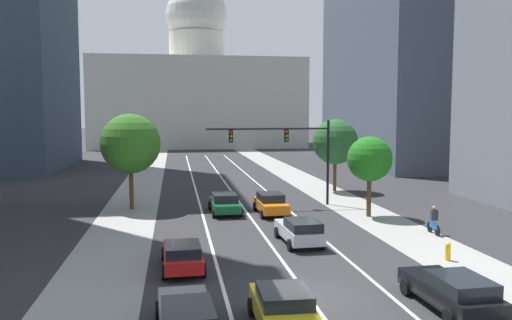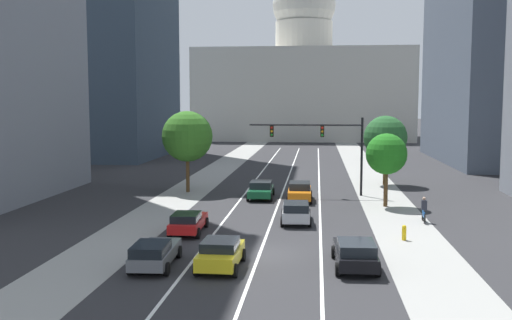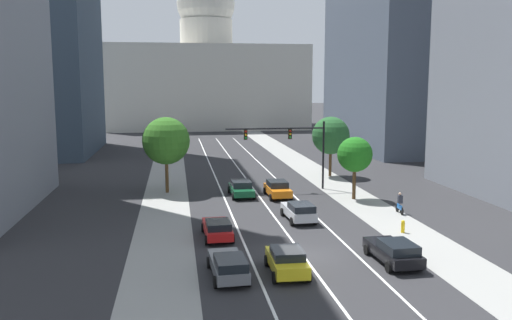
# 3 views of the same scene
# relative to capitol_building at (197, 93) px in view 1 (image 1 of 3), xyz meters

# --- Properties ---
(ground_plane) EXTENTS (400.00, 400.00, 0.00)m
(ground_plane) POSITION_rel_capitol_building_xyz_m (0.00, -57.20, -11.63)
(ground_plane) COLOR #2B2B2D
(sidewalk_left) EXTENTS (4.07, 130.00, 0.01)m
(sidewalk_left) POSITION_rel_capitol_building_xyz_m (-8.53, -62.20, -11.63)
(sidewalk_left) COLOR gray
(sidewalk_left) RESTS_ON ground
(sidewalk_right) EXTENTS (4.07, 130.00, 0.01)m
(sidewalk_right) POSITION_rel_capitol_building_xyz_m (8.53, -62.20, -11.63)
(sidewalk_right) COLOR gray
(sidewalk_right) RESTS_ON ground
(lane_stripe_left) EXTENTS (0.16, 90.00, 0.01)m
(lane_stripe_left) POSITION_rel_capitol_building_xyz_m (-3.25, -72.20, -11.62)
(lane_stripe_left) COLOR white
(lane_stripe_left) RESTS_ON ground
(lane_stripe_center) EXTENTS (0.16, 90.00, 0.01)m
(lane_stripe_center) POSITION_rel_capitol_building_xyz_m (0.00, -72.20, -11.62)
(lane_stripe_center) COLOR white
(lane_stripe_center) RESTS_ON ground
(lane_stripe_right) EXTENTS (0.16, 90.00, 0.01)m
(lane_stripe_right) POSITION_rel_capitol_building_xyz_m (3.25, -72.20, -11.62)
(lane_stripe_right) COLOR white
(lane_stripe_right) RESTS_ON ground
(capitol_building) EXTENTS (44.19, 26.14, 36.18)m
(capitol_building) POSITION_rel_capitol_building_xyz_m (0.00, 0.00, 0.00)
(capitol_building) COLOR beige
(capitol_building) RESTS_ON ground
(car_yellow) EXTENTS (2.08, 4.08, 1.44)m
(car_yellow) POSITION_rel_capitol_building_xyz_m (-1.62, -100.03, -10.87)
(car_yellow) COLOR yellow
(car_yellow) RESTS_ON ground
(car_gray) EXTENTS (2.10, 4.69, 1.38)m
(car_gray) POSITION_rel_capitol_building_xyz_m (-4.86, -100.22, -10.90)
(car_gray) COLOR slate
(car_gray) RESTS_ON ground
(car_orange) EXTENTS (2.11, 4.44, 1.51)m
(car_orange) POSITION_rel_capitol_building_xyz_m (1.62, -80.29, -10.84)
(car_orange) COLOR orange
(car_orange) RESTS_ON ground
(car_silver) EXTENTS (2.12, 4.45, 1.48)m
(car_silver) POSITION_rel_capitol_building_xyz_m (1.63, -88.98, -10.85)
(car_silver) COLOR #B2B5BA
(car_silver) RESTS_ON ground
(car_black) EXTENTS (2.20, 4.72, 1.43)m
(car_black) POSITION_rel_capitol_building_xyz_m (4.87, -99.27, -10.88)
(car_black) COLOR black
(car_black) RESTS_ON ground
(car_green) EXTENTS (2.17, 4.67, 1.44)m
(car_green) POSITION_rel_capitol_building_xyz_m (-1.62, -79.37, -10.87)
(car_green) COLOR #14512D
(car_green) RESTS_ON ground
(car_red) EXTENTS (2.02, 4.58, 1.34)m
(car_red) POSITION_rel_capitol_building_xyz_m (-4.86, -92.69, -10.92)
(car_red) COLOR red
(car_red) RESTS_ON ground
(traffic_signal_mast) EXTENTS (9.72, 0.39, 6.70)m
(traffic_signal_mast) POSITION_rel_capitol_building_xyz_m (3.65, -77.14, -6.83)
(traffic_signal_mast) COLOR black
(traffic_signal_mast) RESTS_ON ground
(fire_hydrant) EXTENTS (0.26, 0.35, 0.91)m
(fire_hydrant) POSITION_rel_capitol_building_xyz_m (8.09, -93.24, -11.17)
(fire_hydrant) COLOR yellow
(fire_hydrant) RESTS_ON ground
(cyclist) EXTENTS (0.37, 1.70, 1.72)m
(cyclist) POSITION_rel_capitol_building_xyz_m (10.13, -87.93, -10.78)
(cyclist) COLOR black
(cyclist) RESTS_ON ground
(street_tree_near_left) EXTENTS (4.49, 4.49, 7.22)m
(street_tree_near_left) POSITION_rel_capitol_building_xyz_m (-8.43, -76.68, -6.66)
(street_tree_near_left) COLOR #51381E
(street_tree_near_left) RESTS_ON ground
(street_tree_far_right) EXTENTS (4.18, 4.18, 6.69)m
(street_tree_far_right) POSITION_rel_capitol_building_xyz_m (9.52, -70.34, -7.04)
(street_tree_far_right) COLOR #51381E
(street_tree_far_right) RESTS_ON ground
(street_tree_near_right) EXTENTS (3.15, 3.15, 5.64)m
(street_tree_near_right) POSITION_rel_capitol_building_xyz_m (8.27, -82.17, -7.59)
(street_tree_near_right) COLOR #51381E
(street_tree_near_right) RESTS_ON ground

